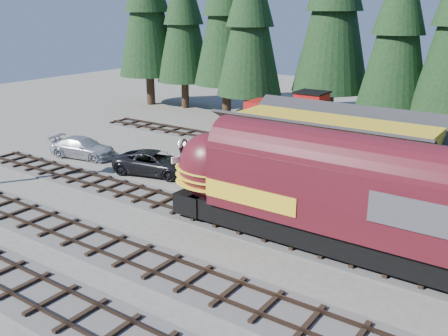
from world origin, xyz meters
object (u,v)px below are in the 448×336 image
Objects in this scene: depot at (331,151)px; caboose at (300,125)px; pickup_truck_b at (83,148)px; pickup_truck_a at (155,163)px; locomotive at (308,194)px.

depot is 1.44× the size of caboose.
pickup_truck_b is (-13.29, -10.44, -1.55)m from caboose.
depot reaches higher than pickup_truck_b.
pickup_truck_a is (-11.71, -2.73, -2.16)m from depot.
locomotive is at bearing -75.45° from depot.
locomotive is (1.69, -6.50, -0.37)m from depot.
depot is 12.22m from pickup_truck_a.
pickup_truck_a is 1.08× the size of pickup_truck_b.
depot is 2.20× the size of pickup_truck_a.
pickup_truck_b is at bearing -141.85° from caboose.
pickup_truck_b is (-7.33, -0.21, -0.03)m from pickup_truck_a.
depot reaches higher than pickup_truck_a.
caboose is 1.53× the size of pickup_truck_a.
pickup_truck_b is (-20.72, 3.56, -1.81)m from locomotive.
caboose is at bearing -44.91° from pickup_truck_a.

